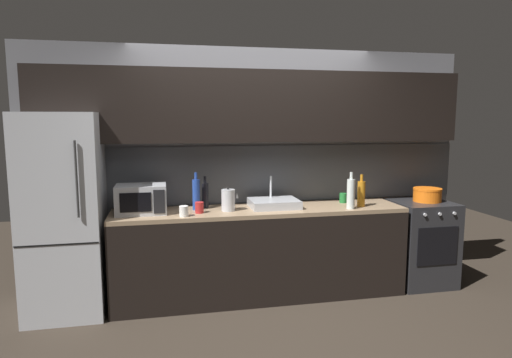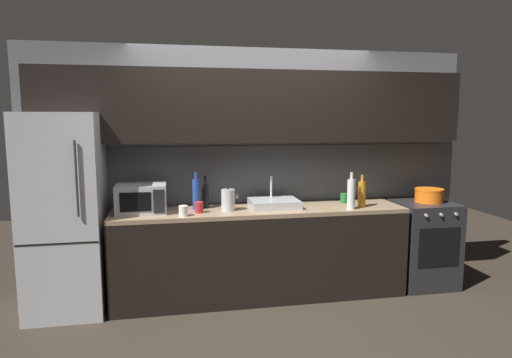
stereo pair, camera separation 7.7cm
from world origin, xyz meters
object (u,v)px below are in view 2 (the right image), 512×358
wine_bottle_clear (351,194)px  wine_bottle_blue (196,194)px  kettle (228,200)px  wine_bottle_amber (362,194)px  mug_white (183,211)px  mug_red (199,207)px  oven_range (422,243)px  cooking_pot (429,195)px  mug_green (344,198)px  refrigerator (65,214)px  microwave (141,199)px  wine_bottle_dark (205,195)px

wine_bottle_clear → wine_bottle_blue: size_ratio=0.99×
wine_bottle_blue → kettle: bearing=-20.6°
kettle → wine_bottle_amber: 1.34m
kettle → mug_white: bearing=-159.0°
mug_white → mug_red: bearing=38.6°
oven_range → cooking_pot: cooking_pot is taller
kettle → wine_bottle_clear: wine_bottle_clear is taller
kettle → mug_green: (1.25, 0.16, -0.05)m
refrigerator → microwave: 0.69m
cooking_pot → mug_red: bearing=-177.9°
wine_bottle_amber → mug_red: wine_bottle_amber is taller
microwave → wine_bottle_dark: bearing=12.8°
oven_range → wine_bottle_dark: size_ratio=2.85×
oven_range → microwave: (-2.92, 0.02, 0.58)m
microwave → mug_red: microwave is taller
wine_bottle_dark → refrigerator: bearing=-173.0°
wine_bottle_amber → mug_green: bearing=111.2°
wine_bottle_dark → mug_white: size_ratio=3.27×
oven_range → wine_bottle_dark: bearing=176.1°
oven_range → cooking_pot: 0.52m
refrigerator → oven_range: size_ratio=2.04×
mug_red → mug_green: size_ratio=1.05×
wine_bottle_amber → wine_bottle_clear: size_ratio=0.90×
mug_white → mug_green: 1.71m
refrigerator → mug_white: size_ratio=18.99×
refrigerator → cooking_pot: bearing=0.0°
wine_bottle_amber → cooking_pot: wine_bottle_amber is taller
mug_green → wine_bottle_clear: bearing=-100.4°
kettle → mug_red: bearing=-170.8°
wine_bottle_blue → cooking_pot: size_ratio=1.24×
microwave → oven_range: bearing=-0.4°
oven_range → microwave: bearing=179.6°
refrigerator → mug_white: (1.06, -0.21, 0.03)m
refrigerator → wine_bottle_blue: refrigerator is taller
wine_bottle_amber → mug_white: size_ratio=3.37×
wine_bottle_amber → wine_bottle_clear: 0.17m
wine_bottle_dark → kettle: bearing=-44.7°
refrigerator → kettle: (1.49, -0.04, 0.09)m
refrigerator → microwave: (0.68, 0.02, 0.12)m
wine_bottle_clear → cooking_pot: bearing=11.5°
wine_bottle_amber → wine_bottle_dark: 1.56m
refrigerator → kettle: refrigerator is taller
oven_range → kettle: size_ratio=3.89×
refrigerator → wine_bottle_blue: size_ratio=5.00×
microwave → wine_bottle_amber: size_ratio=1.41×
wine_bottle_amber → mug_red: 1.62m
wine_bottle_blue → mug_green: wine_bottle_blue is taller
oven_range → mug_white: size_ratio=9.32×
wine_bottle_amber → mug_white: (-1.77, -0.10, -0.09)m
wine_bottle_dark → cooking_pot: size_ratio=1.07×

